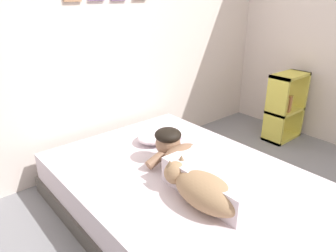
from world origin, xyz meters
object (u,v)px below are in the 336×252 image
pillow (164,133)px  dog (203,189)px  person_lying (203,167)px  coffee_cup (167,143)px  bookshelf (285,107)px  bed (185,196)px  cell_phone (233,175)px

pillow → dog: dog is taller
pillow → dog: (-0.41, -0.86, 0.05)m
person_lying → coffee_cup: bearing=75.2°
coffee_cup → bookshelf: size_ratio=0.17×
pillow → bed: bearing=-115.0°
pillow → cell_phone: (-0.01, -0.78, -0.05)m
cell_phone → bed: bearing=138.9°
dog → cell_phone: (0.40, 0.08, -0.10)m
bookshelf → person_lying: bearing=-166.6°
bookshelf → cell_phone: bearing=-161.5°
pillow → cell_phone: size_ratio=3.71×
dog → pillow: bearing=64.5°
bed → coffee_cup: (0.18, 0.42, 0.22)m
dog → cell_phone: bearing=11.2°
pillow → cell_phone: 0.78m
bed → bookshelf: 1.81m
bed → dog: (-0.15, -0.30, 0.28)m
dog → coffee_cup: dog is taller
bed → coffee_cup: size_ratio=16.76×
dog → bed: bearing=63.7°
bed → dog: 0.44m
pillow → person_lying: (-0.22, -0.68, 0.05)m
bed → person_lying: 0.31m
dog → bookshelf: bearing=17.1°
dog → person_lying: bearing=43.8°
coffee_cup → person_lying: bearing=-104.8°
coffee_cup → cell_phone: coffee_cup is taller
bed → pillow: pillow is taller
person_lying → coffee_cup: size_ratio=7.36×
person_lying → cell_phone: 0.26m
bed → pillow: (0.26, 0.56, 0.23)m
bed → person_lying: bearing=-73.3°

